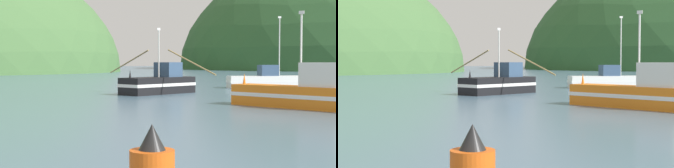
{
  "view_description": "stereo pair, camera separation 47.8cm",
  "coord_description": "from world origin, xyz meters",
  "views": [
    {
      "loc": [
        -5.6,
        -3.27,
        2.83
      ],
      "look_at": [
        2.04,
        27.86,
        1.4
      ],
      "focal_mm": 54.41,
      "sensor_mm": 36.0,
      "label": 1
    },
    {
      "loc": [
        -5.13,
        -3.38,
        2.83
      ],
      "look_at": [
        2.04,
        27.86,
        1.4
      ],
      "focal_mm": 54.41,
      "sensor_mm": 36.0,
      "label": 2
    }
  ],
  "objects": [
    {
      "name": "fishing_boat_black",
      "position": [
        4.27,
        40.08,
        0.92
      ],
      "size": [
        7.45,
        10.73,
        5.74
      ],
      "rotation": [
        0.0,
        0.0,
        3.72
      ],
      "color": "black",
      "rests_on": "ground"
    },
    {
      "name": "fishing_boat_white",
      "position": [
        18.48,
        47.09,
        0.8
      ],
      "size": [
        10.43,
        2.07,
        7.66
      ],
      "rotation": [
        0.0,
        0.0,
        6.24
      ],
      "color": "white",
      "rests_on": "ground"
    },
    {
      "name": "fishing_boat_orange",
      "position": [
        9.67,
        24.27,
        0.92
      ],
      "size": [
        6.44,
        9.13,
        5.87
      ],
      "rotation": [
        0.0,
        0.0,
        2.11
      ],
      "color": "orange",
      "rests_on": "ground"
    }
  ]
}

